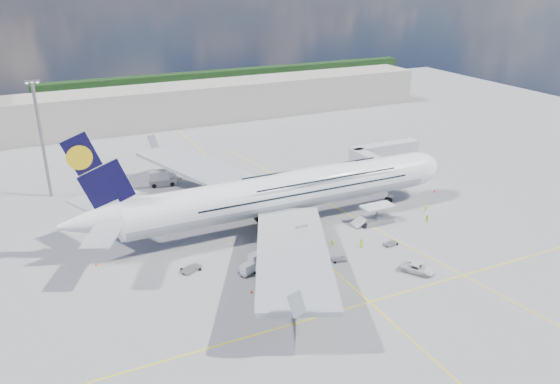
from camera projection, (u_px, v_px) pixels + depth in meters
name	position (u px, v px, depth m)	size (l,w,h in m)	color
ground	(307.00, 246.00, 98.43)	(300.00, 300.00, 0.00)	gray
taxi_line_main	(307.00, 246.00, 98.42)	(0.25, 220.00, 0.01)	yellow
taxi_line_cross	(370.00, 302.00, 81.66)	(120.00, 0.25, 0.01)	yellow
taxi_line_diag	(344.00, 212.00, 112.35)	(0.25, 100.00, 0.01)	yellow
airliner	(284.00, 192.00, 104.34)	(77.26, 79.15, 23.71)	white
jet_bridge	(379.00, 155.00, 125.22)	(18.80, 12.10, 8.50)	#B7B7BC
cargo_loader	(376.00, 217.00, 107.05)	(8.53, 3.20, 3.67)	silver
light_mast	(42.00, 138.00, 115.34)	(3.00, 0.70, 25.50)	gray
terminal	(169.00, 105.00, 175.79)	(180.00, 16.00, 12.00)	#B2AD9E
tree_line	(236.00, 79.00, 230.11)	(160.00, 6.00, 8.00)	#193814
dolly_row_a	(247.00, 269.00, 88.85)	(3.39, 2.66, 1.90)	gray
dolly_row_b	(285.00, 282.00, 86.39)	(3.49, 2.58, 0.46)	gray
dolly_row_c	(256.00, 258.00, 91.91)	(3.52, 2.49, 2.01)	gray
dolly_back	(191.00, 269.00, 90.08)	(3.85, 3.27, 0.50)	gray
dolly_nose_far	(391.00, 244.00, 98.62)	(2.98, 2.08, 0.40)	gray
dolly_nose_near	(339.00, 259.00, 93.21)	(2.89, 2.19, 0.38)	gray
baggage_tug	(270.00, 282.00, 85.70)	(2.86, 1.73, 1.67)	silver
catering_truck_inner	(226.00, 184.00, 122.38)	(6.82, 4.09, 3.80)	gray
catering_truck_outer	(162.00, 179.00, 125.53)	(6.48, 3.08, 3.73)	gray
service_van	(418.00, 268.00, 89.44)	(2.49, 5.39, 1.50)	silver
crew_nose	(426.00, 207.00, 112.27)	(0.65, 0.43, 1.79)	#A6FB1A
crew_loader	(427.00, 219.00, 107.20)	(0.85, 0.66, 1.76)	#A4ED18
crew_wing	(301.00, 278.00, 86.63)	(0.91, 0.38, 1.56)	#CDE818
crew_van	(361.00, 243.00, 97.66)	(0.83, 0.54, 1.69)	#BAFF1A
crew_tug	(332.00, 244.00, 97.49)	(1.02, 0.59, 1.58)	#ABF119
cone_nose	(434.00, 191.00, 122.29)	(0.47, 0.47, 0.59)	#E23C0B
cone_wing_left_inner	(207.00, 202.00, 116.58)	(0.49, 0.49, 0.62)	#E23C0B
cone_wing_left_outer	(181.00, 178.00, 129.90)	(0.42, 0.42, 0.53)	#E23C0B
cone_wing_right_inner	(266.00, 256.00, 94.47)	(0.38, 0.38, 0.48)	#E23C0B
cone_wing_right_outer	(251.00, 291.00, 83.93)	(0.42, 0.42, 0.53)	#E23C0B
cone_tail	(96.00, 264.00, 91.70)	(0.43, 0.43, 0.55)	#E23C0B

